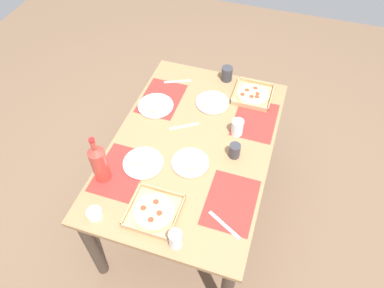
{
  "coord_description": "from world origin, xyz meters",
  "views": [
    {
      "loc": [
        -1.32,
        -0.43,
        2.39
      ],
      "look_at": [
        0.0,
        0.0,
        0.72
      ],
      "focal_mm": 33.63,
      "sensor_mm": 36.0,
      "label": 1
    }
  ],
  "objects": [
    {
      "name": "ground_plane",
      "position": [
        0.0,
        0.0,
        0.0
      ],
      "size": [
        6.0,
        6.0,
        0.0
      ],
      "primitive_type": "plane",
      "color": "brown"
    },
    {
      "name": "dining_table",
      "position": [
        0.0,
        0.0,
        0.62
      ],
      "size": [
        1.42,
        0.94,
        0.72
      ],
      "color": "#3F3328",
      "rests_on": "ground_plane"
    },
    {
      "name": "placemat_near_left",
      "position": [
        -0.32,
        -0.32,
        0.72
      ],
      "size": [
        0.36,
        0.26,
        0.0
      ],
      "primitive_type": "cube",
      "color": "red",
      "rests_on": "dining_table"
    },
    {
      "name": "placemat_near_right",
      "position": [
        0.32,
        -0.32,
        0.72
      ],
      "size": [
        0.36,
        0.26,
        0.0
      ],
      "primitive_type": "cube",
      "color": "red",
      "rests_on": "dining_table"
    },
    {
      "name": "placemat_far_left",
      "position": [
        -0.32,
        0.32,
        0.72
      ],
      "size": [
        0.36,
        0.26,
        0.0
      ],
      "primitive_type": "cube",
      "color": "red",
      "rests_on": "dining_table"
    },
    {
      "name": "placemat_far_right",
      "position": [
        0.32,
        0.32,
        0.72
      ],
      "size": [
        0.36,
        0.26,
        0.0
      ],
      "primitive_type": "cube",
      "color": "red",
      "rests_on": "dining_table"
    },
    {
      "name": "pizza_box_edge_far",
      "position": [
        0.53,
        -0.26,
        0.73
      ],
      "size": [
        0.25,
        0.25,
        0.04
      ],
      "color": "tan",
      "rests_on": "dining_table"
    },
    {
      "name": "pizza_box_corner_right",
      "position": [
        -0.51,
        0.04,
        0.73
      ],
      "size": [
        0.26,
        0.26,
        0.04
      ],
      "color": "tan",
      "rests_on": "dining_table"
    },
    {
      "name": "plate_far_right",
      "position": [
        0.23,
        0.33,
        0.73
      ],
      "size": [
        0.23,
        0.23,
        0.03
      ],
      "color": "white",
      "rests_on": "dining_table"
    },
    {
      "name": "plate_far_left",
      "position": [
        0.37,
        -0.02,
        0.73
      ],
      "size": [
        0.22,
        0.22,
        0.03
      ],
      "color": "white",
      "rests_on": "dining_table"
    },
    {
      "name": "plate_near_right",
      "position": [
        -0.15,
        -0.04,
        0.73
      ],
      "size": [
        0.22,
        0.22,
        0.03
      ],
      "color": "white",
      "rests_on": "dining_table"
    },
    {
      "name": "plate_near_left",
      "position": [
        -0.23,
        0.22,
        0.73
      ],
      "size": [
        0.23,
        0.23,
        0.03
      ],
      "color": "white",
      "rests_on": "dining_table"
    },
    {
      "name": "soda_bottle",
      "position": [
        -0.38,
        0.4,
        0.85
      ],
      "size": [
        0.09,
        0.09,
        0.32
      ],
      "color": "#B2382D",
      "rests_on": "dining_table"
    },
    {
      "name": "cup_clear_right",
      "position": [
        0.65,
        -0.05,
        0.77
      ],
      "size": [
        0.08,
        0.08,
        0.1
      ],
      "primitive_type": "cylinder",
      "color": "#333338",
      "rests_on": "dining_table"
    },
    {
      "name": "cup_dark",
      "position": [
        0.17,
        -0.24,
        0.77
      ],
      "size": [
        0.07,
        0.07,
        0.11
      ],
      "primitive_type": "cylinder",
      "color": "silver",
      "rests_on": "dining_table"
    },
    {
      "name": "cup_red",
      "position": [
        -0.01,
        -0.26,
        0.77
      ],
      "size": [
        0.07,
        0.07,
        0.09
      ],
      "primitive_type": "cylinder",
      "color": "#333338",
      "rests_on": "dining_table"
    },
    {
      "name": "cup_clear_left",
      "position": [
        -0.63,
        -0.12,
        0.77
      ],
      "size": [
        0.07,
        0.07,
        0.11
      ],
      "primitive_type": "cylinder",
      "color": "silver",
      "rests_on": "dining_table"
    },
    {
      "name": "condiment_bowl",
      "position": [
        -0.62,
        0.33,
        0.74
      ],
      "size": [
        0.08,
        0.08,
        0.04
      ],
      "primitive_type": "cylinder",
      "color": "white",
      "rests_on": "dining_table"
    },
    {
      "name": "knife_by_near_left",
      "position": [
        -0.46,
        -0.32,
        0.72
      ],
      "size": [
        0.11,
        0.19,
        0.0
      ],
      "primitive_type": "cube",
      "rotation": [
        0.0,
        0.0,
        1.08
      ],
      "color": "#B7B7BC",
      "rests_on": "dining_table"
    },
    {
      "name": "fork_by_near_right",
      "position": [
        0.12,
        0.09,
        0.72
      ],
      "size": [
        0.12,
        0.17,
        0.0
      ],
      "primitive_type": "cube",
      "rotation": [
        0.0,
        0.0,
        2.14
      ],
      "color": "#B7B7BC",
      "rests_on": "dining_table"
    },
    {
      "name": "fork_by_far_right",
      "position": [
        0.51,
        0.28,
        0.72
      ],
      "size": [
        0.09,
        0.18,
        0.0
      ],
      "primitive_type": "cube",
      "rotation": [
        0.0,
        0.0,
        5.14
      ],
      "color": "#B7B7BC",
      "rests_on": "dining_table"
    }
  ]
}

